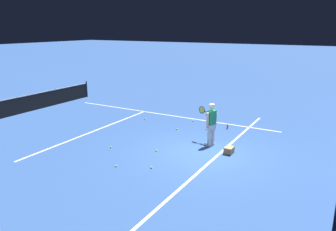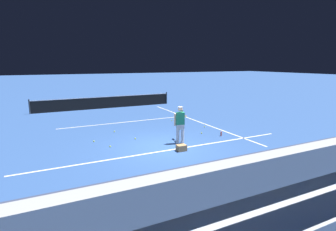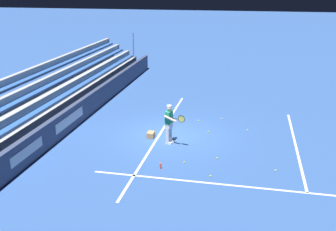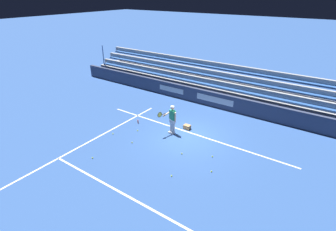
{
  "view_description": "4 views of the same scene",
  "coord_description": "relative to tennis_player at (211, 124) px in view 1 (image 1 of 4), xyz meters",
  "views": [
    {
      "loc": [
        -10.69,
        -4.56,
        4.62
      ],
      "look_at": [
        -0.4,
        1.36,
        1.39
      ],
      "focal_mm": 35.0,
      "sensor_mm": 36.0,
      "label": 1
    },
    {
      "loc": [
        -4.7,
        -10.02,
        3.65
      ],
      "look_at": [
        0.73,
        1.07,
        1.16
      ],
      "focal_mm": 28.0,
      "sensor_mm": 36.0,
      "label": 2
    },
    {
      "loc": [
        16.33,
        3.34,
        6.68
      ],
      "look_at": [
        1.4,
        0.19,
        1.44
      ],
      "focal_mm": 42.0,
      "sensor_mm": 36.0,
      "label": 3
    },
    {
      "loc": [
        -6.58,
        11.26,
        7.56
      ],
      "look_at": [
        0.78,
        0.72,
        1.4
      ],
      "focal_mm": 28.0,
      "sensor_mm": 36.0,
      "label": 4
    }
  ],
  "objects": [
    {
      "name": "ground_plane",
      "position": [
        -0.9,
        -0.15,
        -0.89
      ],
      "size": [
        160.0,
        160.0,
        0.0
      ],
      "primitive_type": "plane",
      "color": "#2D5193"
    },
    {
      "name": "court_baseline_white",
      "position": [
        -0.9,
        -0.65,
        -0.89
      ],
      "size": [
        12.0,
        0.1,
        0.01
      ],
      "primitive_type": "cube",
      "color": "white",
      "rests_on": "ground"
    },
    {
      "name": "court_sideline_white",
      "position": [
        3.21,
        3.85,
        -0.89
      ],
      "size": [
        0.1,
        12.0,
        0.01
      ],
      "primitive_type": "cube",
      "color": "white",
      "rests_on": "ground"
    },
    {
      "name": "court_service_line_white",
      "position": [
        -0.9,
        5.35,
        -0.89
      ],
      "size": [
        8.22,
        0.1,
        0.01
      ],
      "primitive_type": "cube",
      "color": "white",
      "rests_on": "ground"
    },
    {
      "name": "tennis_player",
      "position": [
        0.0,
        0.0,
        0.0
      ],
      "size": [
        0.78,
        0.94,
        1.71
      ],
      "color": "silver",
      "rests_on": "ground"
    },
    {
      "name": "ball_box_cardboard",
      "position": [
        -0.46,
        -0.95,
        -0.76
      ],
      "size": [
        0.4,
        0.3,
        0.26
      ],
      "primitive_type": "cube",
      "rotation": [
        0.0,
        0.0,
        -0.01
      ],
      "color": "#A87F51",
      "rests_on": "ground"
    },
    {
      "name": "tennis_ball_far_left",
      "position": [
        2.74,
        2.08,
        -0.86
      ],
      "size": [
        0.07,
        0.07,
        0.07
      ],
      "primitive_type": "sphere",
      "color": "#CCE533",
      "rests_on": "ground"
    },
    {
      "name": "tennis_ball_stray_back",
      "position": [
        -2.21,
        3.3,
        -0.86
      ],
      "size": [
        0.07,
        0.07,
        0.07
      ],
      "primitive_type": "sphere",
      "color": "#CCE533",
      "rests_on": "ground"
    },
    {
      "name": "tennis_ball_toward_net",
      "position": [
        -3.04,
        0.86,
        -0.86
      ],
      "size": [
        0.07,
        0.07,
        0.07
      ],
      "primitive_type": "sphere",
      "color": "#CCE533",
      "rests_on": "ground"
    },
    {
      "name": "tennis_ball_near_player",
      "position": [
        1.81,
        0.97,
        -0.86
      ],
      "size": [
        0.07,
        0.07,
        0.07
      ],
      "primitive_type": "sphere",
      "color": "#CCE533",
      "rests_on": "ground"
    },
    {
      "name": "tennis_ball_midcourt",
      "position": [
        1.8,
        4.39,
        -0.86
      ],
      "size": [
        0.07,
        0.07,
        0.07
      ],
      "primitive_type": "sphere",
      "color": "#CCE533",
      "rests_on": "ground"
    },
    {
      "name": "tennis_ball_on_baseline",
      "position": [
        -3.54,
        1.98,
        -0.86
      ],
      "size": [
        0.07,
        0.07,
        0.07
      ],
      "primitive_type": "sphere",
      "color": "#CCE533",
      "rests_on": "ground"
    },
    {
      "name": "tennis_ball_far_right",
      "position": [
        1.17,
        2.17,
        -0.86
      ],
      "size": [
        0.07,
        0.07,
        0.07
      ],
      "primitive_type": "sphere",
      "color": "#CCE533",
      "rests_on": "ground"
    },
    {
      "name": "tennis_ball_by_box",
      "position": [
        -1.65,
        1.53,
        -0.86
      ],
      "size": [
        0.07,
        0.07,
        0.07
      ],
      "primitive_type": "sphere",
      "color": "#CCE533",
      "rests_on": "ground"
    },
    {
      "name": "water_bottle",
      "position": [
        2.47,
        0.17,
        -0.78
      ],
      "size": [
        0.07,
        0.07,
        0.22
      ],
      "primitive_type": "cylinder",
      "color": "#EA4C33",
      "rests_on": "ground"
    },
    {
      "name": "tennis_net",
      "position": [
        -0.9,
        10.97,
        -0.4
      ],
      "size": [
        11.09,
        0.09,
        1.07
      ],
      "color": "#33383D",
      "rests_on": "ground"
    }
  ]
}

